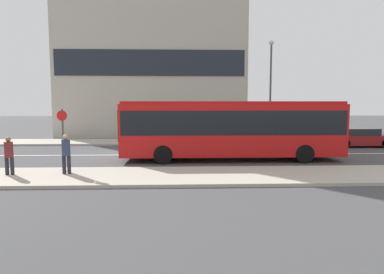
{
  "coord_description": "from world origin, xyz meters",
  "views": [
    {
      "loc": [
        3.53,
        -20.16,
        3.09
      ],
      "look_at": [
        4.22,
        -1.61,
        1.22
      ],
      "focal_mm": 32.0,
      "sensor_mm": 36.0,
      "label": 1
    }
  ],
  "objects_px": {
    "pedestrian_near_stop": "(9,154)",
    "street_lamp": "(271,81)",
    "city_bus": "(231,126)",
    "bus_stop_sign": "(63,135)",
    "parked_car_0": "(359,138)",
    "pedestrian_down_pavement": "(66,152)"
  },
  "relations": [
    {
      "from": "pedestrian_near_stop",
      "to": "street_lamp",
      "type": "height_order",
      "value": "street_lamp"
    },
    {
      "from": "city_bus",
      "to": "bus_stop_sign",
      "type": "distance_m",
      "value": 8.5
    },
    {
      "from": "city_bus",
      "to": "parked_car_0",
      "type": "distance_m",
      "value": 11.21
    },
    {
      "from": "parked_car_0",
      "to": "street_lamp",
      "type": "relative_size",
      "value": 0.59
    },
    {
      "from": "city_bus",
      "to": "pedestrian_down_pavement",
      "type": "relative_size",
      "value": 7.07
    },
    {
      "from": "pedestrian_near_stop",
      "to": "street_lamp",
      "type": "distance_m",
      "value": 18.36
    },
    {
      "from": "pedestrian_down_pavement",
      "to": "bus_stop_sign",
      "type": "xyz_separation_m",
      "value": [
        -0.32,
        0.66,
        0.63
      ]
    },
    {
      "from": "parked_car_0",
      "to": "bus_stop_sign",
      "type": "height_order",
      "value": "bus_stop_sign"
    },
    {
      "from": "pedestrian_near_stop",
      "to": "street_lamp",
      "type": "bearing_deg",
      "value": -147.69
    },
    {
      "from": "street_lamp",
      "to": "parked_car_0",
      "type": "bearing_deg",
      "value": -20.64
    },
    {
      "from": "city_bus",
      "to": "street_lamp",
      "type": "bearing_deg",
      "value": 61.86
    },
    {
      "from": "bus_stop_sign",
      "to": "pedestrian_down_pavement",
      "type": "bearing_deg",
      "value": -63.94
    },
    {
      "from": "pedestrian_down_pavement",
      "to": "city_bus",
      "type": "bearing_deg",
      "value": 21.85
    },
    {
      "from": "pedestrian_down_pavement",
      "to": "street_lamp",
      "type": "height_order",
      "value": "street_lamp"
    },
    {
      "from": "pedestrian_down_pavement",
      "to": "bus_stop_sign",
      "type": "distance_m",
      "value": 0.97
    },
    {
      "from": "city_bus",
      "to": "bus_stop_sign",
      "type": "relative_size",
      "value": 4.37
    },
    {
      "from": "pedestrian_down_pavement",
      "to": "bus_stop_sign",
      "type": "bearing_deg",
      "value": 109.5
    },
    {
      "from": "parked_car_0",
      "to": "bus_stop_sign",
      "type": "relative_size",
      "value": 1.68
    },
    {
      "from": "city_bus",
      "to": "pedestrian_near_stop",
      "type": "relative_size",
      "value": 7.44
    },
    {
      "from": "city_bus",
      "to": "parked_car_0",
      "type": "relative_size",
      "value": 2.61
    },
    {
      "from": "street_lamp",
      "to": "bus_stop_sign",
      "type": "bearing_deg",
      "value": -137.87
    },
    {
      "from": "parked_car_0",
      "to": "street_lamp",
      "type": "bearing_deg",
      "value": 159.36
    }
  ]
}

